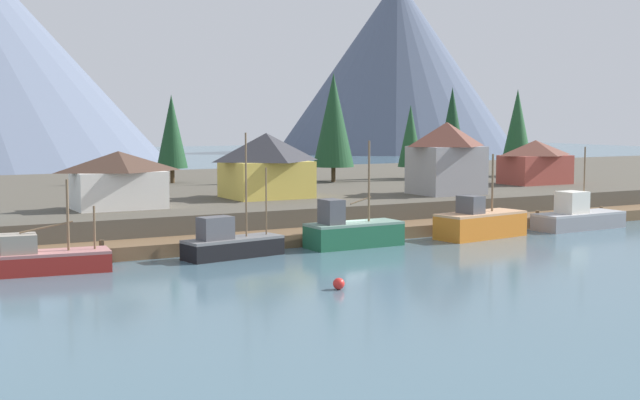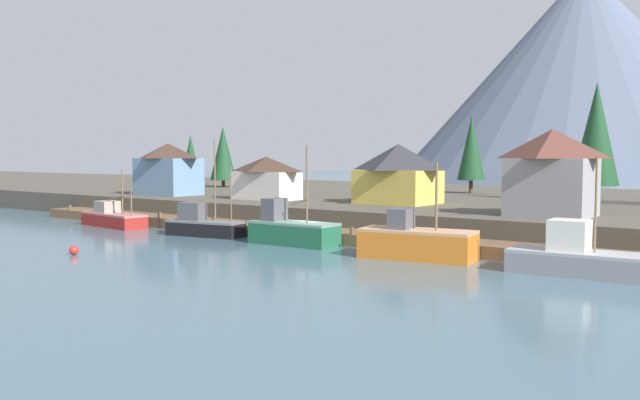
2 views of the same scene
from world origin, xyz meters
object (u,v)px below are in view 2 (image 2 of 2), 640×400
at_px(fishing_boat_orange, 416,242).
at_px(house_yellow, 398,173).
at_px(fishing_boat_red, 113,218).
at_px(conifer_back_left, 223,153).
at_px(fishing_boat_grey, 581,258).
at_px(house_blue, 168,169).
at_px(fishing_boat_black, 203,225).
at_px(conifer_centre, 471,148).
at_px(conifer_mid_right, 596,134).
at_px(channel_buoy, 74,250).
at_px(fishing_boat_green, 292,230).
at_px(house_grey, 552,172).
at_px(house_white, 266,178).
at_px(conifer_near_right, 191,157).

xyz_separation_m(fishing_boat_orange, house_yellow, (-11.63, 17.31, 4.42)).
relative_size(fishing_boat_red, conifer_back_left, 0.98).
relative_size(fishing_boat_grey, house_yellow, 1.19).
relative_size(house_blue, conifer_back_left, 0.85).
xyz_separation_m(fishing_boat_black, conifer_centre, (9.22, 38.63, 7.39)).
xyz_separation_m(conifer_mid_right, conifer_centre, (-17.27, 7.09, -1.29)).
height_order(fishing_boat_black, channel_buoy, fishing_boat_black).
bearing_deg(house_yellow, fishing_boat_green, -91.76).
distance_m(fishing_boat_red, channel_buoy, 20.25).
relative_size(fishing_boat_green, fishing_boat_grey, 0.89).
height_order(house_grey, channel_buoy, house_grey).
distance_m(house_grey, conifer_centre, 32.82).
xyz_separation_m(house_grey, conifer_centre, (-18.99, 26.67, 2.28)).
relative_size(fishing_boat_orange, house_blue, 1.07).
height_order(fishing_boat_green, fishing_boat_orange, fishing_boat_green).
xyz_separation_m(house_white, conifer_centre, (13.40, 25.02, 3.45)).
bearing_deg(channel_buoy, conifer_back_left, 123.24).
bearing_deg(fishing_boat_black, house_yellow, 47.63).
bearing_deg(channel_buoy, fishing_boat_red, 136.01).
relative_size(house_grey, conifer_centre, 0.70).
bearing_deg(fishing_boat_green, conifer_centre, 90.25).
xyz_separation_m(fishing_boat_red, house_white, (9.41, 13.61, 4.06)).
distance_m(house_yellow, house_white, 15.49).
bearing_deg(conifer_mid_right, house_blue, -157.62).
bearing_deg(house_white, conifer_centre, 61.83).
bearing_deg(channel_buoy, house_blue, 127.56).
xyz_separation_m(house_grey, conifer_back_left, (-57.14, 19.62, 1.62)).
distance_m(fishing_boat_red, conifer_back_left, 35.78).
bearing_deg(house_white, house_blue, -176.22).
height_order(fishing_boat_red, conifer_near_right, conifer_near_right).
bearing_deg(fishing_boat_green, house_grey, 31.70).
distance_m(conifer_back_left, conifer_centre, 38.80).
bearing_deg(fishing_boat_red, conifer_centre, 66.24).
distance_m(fishing_boat_orange, fishing_boat_grey, 11.46).
relative_size(fishing_boat_orange, house_yellow, 1.10).
xyz_separation_m(fishing_boat_grey, channel_buoy, (-33.03, -14.04, -0.73)).
bearing_deg(house_white, house_yellow, 12.48).
relative_size(fishing_boat_green, conifer_centre, 0.82).
height_order(house_grey, conifer_back_left, conifer_back_left).
bearing_deg(house_white, conifer_near_right, 160.38).
relative_size(house_grey, conifer_near_right, 0.91).
bearing_deg(house_yellow, channel_buoy, -107.79).
xyz_separation_m(fishing_boat_grey, house_yellow, (-23.08, 16.97, 4.55)).
bearing_deg(house_yellow, conifer_mid_right, 43.16).
relative_size(house_blue, conifer_centre, 0.79).
bearing_deg(conifer_near_right, house_blue, -58.97).
bearing_deg(fishing_boat_grey, conifer_back_left, 149.94).
bearing_deg(fishing_boat_grey, house_blue, 163.34).
bearing_deg(conifer_mid_right, conifer_centre, 157.69).
xyz_separation_m(house_yellow, channel_buoy, (-9.95, -31.01, -5.28)).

